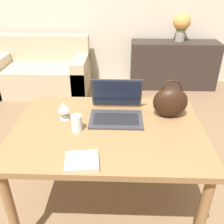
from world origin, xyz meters
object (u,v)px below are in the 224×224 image
drinking_glass (77,123)px  flower_vase (182,25)px  wine_glass (63,107)px  handbag (170,102)px  laptop (116,107)px  couch (43,73)px

drinking_glass → flower_vase: 2.81m
wine_glass → handbag: bearing=5.8°
flower_vase → wine_glass: bearing=-118.4°
laptop → drinking_glass: bearing=-139.7°
flower_vase → couch: bearing=-172.8°
couch → laptop: 2.43m
couch → laptop: laptop is taller
drinking_glass → flower_vase: size_ratio=0.28×
drinking_glass → couch: bearing=112.3°
laptop → flower_vase: 2.51m
laptop → wine_glass: 0.38m
laptop → flower_vase: (0.93, 2.32, 0.17)m
couch → laptop: size_ratio=3.80×
handbag → flower_vase: size_ratio=0.69×
couch → drinking_glass: 2.51m
couch → laptop: bearing=-59.9°
couch → flower_vase: 2.25m
drinking_glass → handbag: handbag is taller
laptop → handbag: (0.38, -0.00, 0.05)m
laptop → drinking_glass: size_ratio=3.30×
drinking_glass → flower_vase: flower_vase is taller
laptop → flower_vase: size_ratio=0.92×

